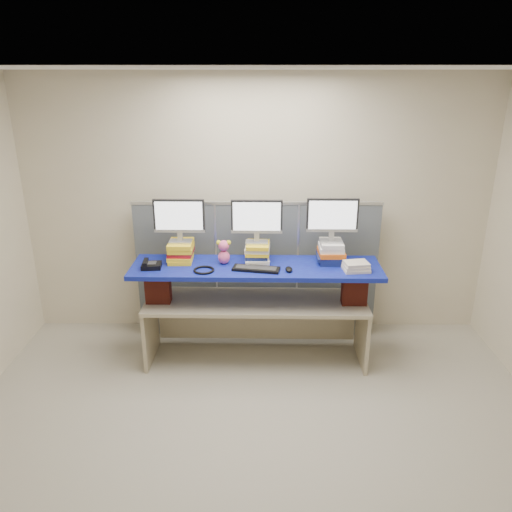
{
  "coord_description": "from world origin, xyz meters",
  "views": [
    {
      "loc": [
        0.02,
        -3.21,
        2.79
      ],
      "look_at": [
        -0.01,
        1.25,
        1.13
      ],
      "focal_mm": 35.0,
      "sensor_mm": 36.0,
      "label": 1
    }
  ],
  "objects_px": {
    "blue_board": "(256,268)",
    "monitor_center": "(257,219)",
    "monitor_left": "(179,218)",
    "desk": "(256,313)",
    "monitor_right": "(332,217)",
    "desk_phone": "(151,265)",
    "keyboard": "(256,269)"
  },
  "relations": [
    {
      "from": "desk",
      "to": "blue_board",
      "type": "xyz_separation_m",
      "value": [
        0.0,
        -0.0,
        0.48
      ]
    },
    {
      "from": "desk",
      "to": "monitor_right",
      "type": "relative_size",
      "value": 4.46
    },
    {
      "from": "keyboard",
      "to": "desk",
      "type": "bearing_deg",
      "value": 101.46
    },
    {
      "from": "monitor_right",
      "to": "desk_phone",
      "type": "relative_size",
      "value": 2.52
    },
    {
      "from": "monitor_center",
      "to": "monitor_left",
      "type": "bearing_deg",
      "value": 180.0
    },
    {
      "from": "monitor_left",
      "to": "desk_phone",
      "type": "relative_size",
      "value": 2.52
    },
    {
      "from": "desk_phone",
      "to": "blue_board",
      "type": "bearing_deg",
      "value": -1.29
    },
    {
      "from": "desk",
      "to": "monitor_left",
      "type": "xyz_separation_m",
      "value": [
        -0.74,
        0.13,
        0.94
      ]
    },
    {
      "from": "monitor_center",
      "to": "desk_phone",
      "type": "xyz_separation_m",
      "value": [
        -1.01,
        -0.18,
        -0.4
      ]
    },
    {
      "from": "monitor_left",
      "to": "monitor_right",
      "type": "xyz_separation_m",
      "value": [
        1.46,
        -0.02,
        0.01
      ]
    },
    {
      "from": "monitor_center",
      "to": "desk_phone",
      "type": "relative_size",
      "value": 2.52
    },
    {
      "from": "desk",
      "to": "keyboard",
      "type": "relative_size",
      "value": 4.74
    },
    {
      "from": "blue_board",
      "to": "monitor_right",
      "type": "xyz_separation_m",
      "value": [
        0.72,
        0.11,
        0.47
      ]
    },
    {
      "from": "desk",
      "to": "keyboard",
      "type": "height_order",
      "value": "keyboard"
    },
    {
      "from": "blue_board",
      "to": "monitor_center",
      "type": "height_order",
      "value": "monitor_center"
    },
    {
      "from": "desk_phone",
      "to": "monitor_left",
      "type": "bearing_deg",
      "value": 30.86
    },
    {
      "from": "desk",
      "to": "monitor_right",
      "type": "distance_m",
      "value": 1.2
    },
    {
      "from": "monitor_center",
      "to": "monitor_right",
      "type": "bearing_deg",
      "value": -0.0
    },
    {
      "from": "blue_board",
      "to": "keyboard",
      "type": "relative_size",
      "value": 5.2
    },
    {
      "from": "keyboard",
      "to": "monitor_center",
      "type": "bearing_deg",
      "value": 99.36
    },
    {
      "from": "desk",
      "to": "blue_board",
      "type": "height_order",
      "value": "blue_board"
    },
    {
      "from": "blue_board",
      "to": "monitor_left",
      "type": "distance_m",
      "value": 0.88
    },
    {
      "from": "monitor_right",
      "to": "keyboard",
      "type": "height_order",
      "value": "monitor_right"
    },
    {
      "from": "desk",
      "to": "blue_board",
      "type": "distance_m",
      "value": 0.48
    },
    {
      "from": "monitor_right",
      "to": "desk",
      "type": "bearing_deg",
      "value": -170.69
    },
    {
      "from": "blue_board",
      "to": "desk_phone",
      "type": "relative_size",
      "value": 12.33
    },
    {
      "from": "monitor_left",
      "to": "keyboard",
      "type": "distance_m",
      "value": 0.88
    },
    {
      "from": "keyboard",
      "to": "desk_phone",
      "type": "relative_size",
      "value": 2.37
    },
    {
      "from": "blue_board",
      "to": "monitor_left",
      "type": "xyz_separation_m",
      "value": [
        -0.74,
        0.13,
        0.46
      ]
    },
    {
      "from": "blue_board",
      "to": "keyboard",
      "type": "height_order",
      "value": "keyboard"
    },
    {
      "from": "blue_board",
      "to": "monitor_left",
      "type": "relative_size",
      "value": 4.89
    },
    {
      "from": "desk",
      "to": "monitor_left",
      "type": "distance_m",
      "value": 1.2
    }
  ]
}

